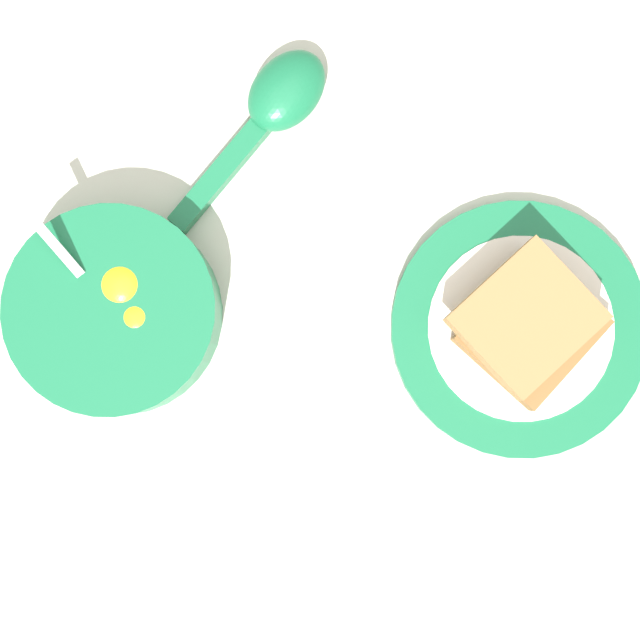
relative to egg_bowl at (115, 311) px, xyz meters
The scene contains 5 objects.
ground_plane 0.21m from the egg_bowl, 53.28° to the left, with size 3.00×3.00×0.00m, color beige.
egg_bowl is the anchor object (origin of this frame).
toast_plate 0.30m from the egg_bowl, 60.66° to the left, with size 0.20×0.20×0.01m.
toast_sandwich 0.31m from the egg_bowl, 60.91° to the left, with size 0.11×0.11×0.04m.
soup_spoon 0.20m from the egg_bowl, 116.55° to the left, with size 0.10×0.17×0.03m.
Camera 1 is at (-0.01, -0.05, 0.68)m, focal length 50.00 mm.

